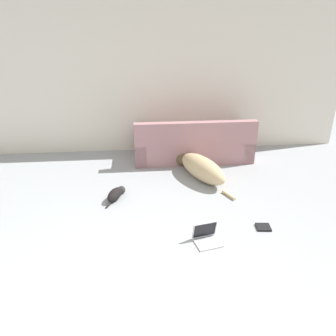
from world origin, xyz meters
name	(u,v)px	position (x,y,z in m)	size (l,w,h in m)	color
ground_plane	(138,329)	(0.00, 0.00, 0.00)	(20.00, 20.00, 0.00)	#999EA3
wall_back	(133,78)	(0.00, 4.15, 1.38)	(7.94, 0.06, 2.77)	silver
couch	(193,146)	(1.03, 3.58, 0.25)	(2.10, 0.81, 0.78)	#A3757A
dog	(200,167)	(1.02, 2.79, 0.18)	(0.81, 1.47, 0.37)	tan
cat	(116,194)	(-0.29, 2.20, 0.08)	(0.30, 0.50, 0.17)	black
laptop_open	(206,235)	(0.80, 1.13, 0.07)	(0.34, 0.32, 0.22)	#B7B7BC
book_black	(263,227)	(1.55, 1.31, 0.01)	(0.19, 0.18, 0.02)	black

